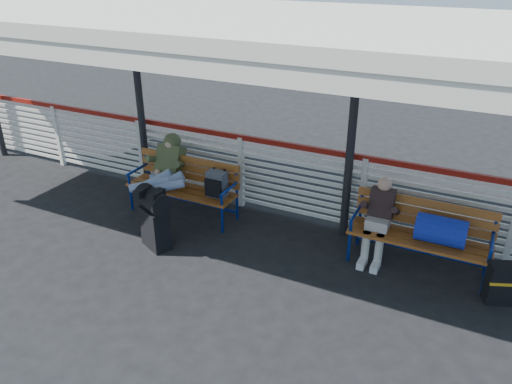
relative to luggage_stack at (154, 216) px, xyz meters
The scene contains 9 objects.
ground 0.73m from the luggage_stack, 24.92° to the right, with size 60.00×60.00×0.00m, color black.
fence 1.75m from the luggage_stack, 73.65° to the left, with size 12.08×0.08×1.24m.
canopy 2.67m from the luggage_stack, 52.51° to the left, with size 12.60×3.60×3.16m.
luggage_stack is the anchor object (origin of this frame).
bench_left 1.04m from the luggage_stack, 92.41° to the left, with size 1.80×0.56×0.92m.
bench_right 3.72m from the luggage_stack, 17.25° to the left, with size 1.80×0.56×0.92m.
traveler_man 0.81m from the luggage_stack, 116.70° to the left, with size 0.94×1.63×0.77m.
companion_person 3.07m from the luggage_stack, 21.00° to the left, with size 0.32×0.66×1.15m.
suitcase_side 4.54m from the luggage_stack, 10.18° to the left, with size 0.43×0.35×0.52m.
Camera 1 is at (3.48, -4.64, 3.82)m, focal length 35.00 mm.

